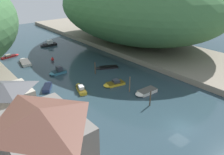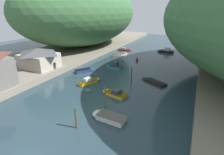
# 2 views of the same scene
# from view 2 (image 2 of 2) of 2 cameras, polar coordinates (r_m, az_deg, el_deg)

# --- Properties ---
(water_surface) EXTENTS (130.00, 130.00, 0.00)m
(water_surface) POSITION_cam_2_polar(r_m,az_deg,el_deg) (41.41, 6.96, 2.10)
(water_surface) COLOR #283D47
(water_surface) RESTS_ON ground
(left_bank) EXTENTS (22.00, 120.00, 1.28)m
(left_bank) POSITION_cam_2_polar(r_m,az_deg,el_deg) (54.23, -18.60, 6.54)
(left_bank) COLOR gray
(left_bank) RESTS_ON ground
(hillside_left) EXTENTS (35.05, 49.06, 22.19)m
(hillside_left) POSITION_cam_2_polar(r_m,az_deg,el_deg) (65.17, -10.60, 20.11)
(hillside_left) COLOR #3D6B3D
(hillside_left) RESTS_ON left_bank
(boathouse_shed) EXTENTS (7.94, 6.66, 4.39)m
(boathouse_shed) POSITION_cam_2_polar(r_m,az_deg,el_deg) (42.39, -22.77, 6.04)
(boathouse_shed) COLOR #B2A899
(boathouse_shed) RESTS_ON left_bank
(boat_moored_right) EXTENTS (5.73, 4.04, 0.39)m
(boat_moored_right) POSITION_cam_2_polar(r_m,az_deg,el_deg) (35.78, 13.14, -1.20)
(boat_moored_right) COLOR black
(boat_moored_right) RESTS_ON water_surface
(boat_open_rowboat) EXTENTS (5.21, 2.43, 0.91)m
(boat_open_rowboat) POSITION_cam_2_polar(r_m,az_deg,el_deg) (61.80, 4.35, 9.00)
(boat_open_rowboat) COLOR red
(boat_open_rowboat) RESTS_ON water_surface
(boat_far_right_bank) EXTENTS (5.54, 2.67, 1.81)m
(boat_far_right_bank) POSITION_cam_2_polar(r_m,az_deg,el_deg) (61.63, 17.05, 8.33)
(boat_far_right_bank) COLOR black
(boat_far_right_bank) RESTS_ON water_surface
(boat_far_upstream) EXTENTS (4.84, 2.78, 1.09)m
(boat_far_upstream) POSITION_cam_2_polar(r_m,az_deg,el_deg) (29.84, 0.72, -5.04)
(boat_far_upstream) COLOR gold
(boat_far_upstream) RESTS_ON water_surface
(boat_mid_channel) EXTENTS (3.98, 1.97, 1.66)m
(boat_mid_channel) POSITION_cam_2_polar(r_m,az_deg,el_deg) (42.99, 0.71, 3.69)
(boat_mid_channel) COLOR teal
(boat_mid_channel) RESTS_ON water_surface
(boat_cabin_cruiser) EXTENTS (3.60, 4.47, 0.72)m
(boat_cabin_cruiser) POSITION_cam_2_polar(r_m,az_deg,el_deg) (41.03, -8.79, 2.34)
(boat_cabin_cruiser) COLOR navy
(boat_cabin_cruiser) RESTS_ON water_surface
(boat_red_skiff) EXTENTS (4.80, 2.10, 0.73)m
(boat_red_skiff) POSITION_cam_2_polar(r_m,az_deg,el_deg) (23.78, -1.51, -12.60)
(boat_red_skiff) COLOR silver
(boat_red_skiff) RESTS_ON water_surface
(boat_navy_launch) EXTENTS (2.98, 6.60, 0.61)m
(boat_navy_launch) POSITION_cam_2_polar(r_m,az_deg,el_deg) (54.87, 3.00, 7.44)
(boat_navy_launch) COLOR silver
(boat_navy_launch) RESTS_ON water_surface
(boat_small_dinghy) EXTENTS (2.78, 5.04, 1.24)m
(boat_small_dinghy) POSITION_cam_2_polar(r_m,az_deg,el_deg) (34.69, -7.16, -1.16)
(boat_small_dinghy) COLOR gold
(boat_small_dinghy) RESTS_ON water_surface
(mooring_post_nearest) EXTENTS (0.23, 0.23, 2.91)m
(mooring_post_nearest) POSITION_cam_2_polar(r_m,az_deg,el_deg) (22.01, -11.71, -12.79)
(mooring_post_nearest) COLOR #4C3D2D
(mooring_post_nearest) RESTS_ON water_surface
(mooring_post_second) EXTENTS (0.23, 0.23, 3.23)m
(mooring_post_second) POSITION_cam_2_polar(r_m,az_deg,el_deg) (25.75, -2.23, -6.45)
(mooring_post_second) COLOR brown
(mooring_post_second) RESTS_ON water_surface
(mooring_post_fourth) EXTENTS (0.24, 0.24, 2.93)m
(mooring_post_fourth) POSITION_cam_2_polar(r_m,az_deg,el_deg) (35.28, 6.40, 1.15)
(mooring_post_fourth) COLOR #4C3D2D
(mooring_post_fourth) RESTS_ON water_surface
(channel_buoy_near) EXTENTS (0.79, 0.79, 1.19)m
(channel_buoy_near) POSITION_cam_2_polar(r_m,az_deg,el_deg) (49.72, 8.18, 5.93)
(channel_buoy_near) COLOR red
(channel_buoy_near) RESTS_ON water_surface
(person_on_quay) EXTENTS (0.32, 0.43, 1.69)m
(person_on_quay) POSITION_cam_2_polar(r_m,az_deg,el_deg) (40.26, -18.10, 3.99)
(person_on_quay) COLOR #282D3D
(person_on_quay) RESTS_ON left_bank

